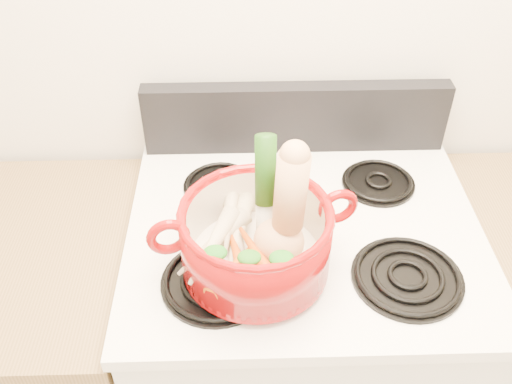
{
  "coord_description": "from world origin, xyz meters",
  "views": [
    {
      "loc": [
        -0.13,
        0.49,
        1.82
      ],
      "look_at": [
        -0.11,
        1.25,
        1.18
      ],
      "focal_mm": 40.0,
      "sensor_mm": 36.0,
      "label": 1
    }
  ],
  "objects_px": {
    "stove_body": "(295,354)",
    "squash": "(280,210)",
    "leek": "(266,195)",
    "dutch_oven": "(256,240)"
  },
  "relations": [
    {
      "from": "stove_body",
      "to": "squash",
      "type": "relative_size",
      "value": 3.66
    },
    {
      "from": "stove_body",
      "to": "squash",
      "type": "xyz_separation_m",
      "value": [
        -0.07,
        -0.14,
        0.66
      ]
    },
    {
      "from": "stove_body",
      "to": "leek",
      "type": "relative_size",
      "value": 3.56
    },
    {
      "from": "stove_body",
      "to": "dutch_oven",
      "type": "height_order",
      "value": "dutch_oven"
    },
    {
      "from": "squash",
      "to": "leek",
      "type": "bearing_deg",
      "value": 144.87
    },
    {
      "from": "dutch_oven",
      "to": "leek",
      "type": "xyz_separation_m",
      "value": [
        0.02,
        0.03,
        0.09
      ]
    },
    {
      "from": "dutch_oven",
      "to": "leek",
      "type": "distance_m",
      "value": 0.09
    },
    {
      "from": "stove_body",
      "to": "squash",
      "type": "height_order",
      "value": "squash"
    },
    {
      "from": "stove_body",
      "to": "leek",
      "type": "distance_m",
      "value": 0.68
    },
    {
      "from": "dutch_oven",
      "to": "squash",
      "type": "distance_m",
      "value": 0.09
    }
  ]
}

